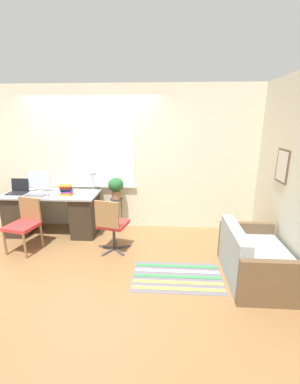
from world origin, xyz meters
name	(u,v)px	position (x,y,z in m)	size (l,w,h in m)	color
ground_plane	(86,242)	(0.00, 0.00, 0.00)	(14.00, 14.00, 0.00)	olive
wall_back_with_window	(94,159)	(0.01, 0.80, 1.35)	(9.00, 0.12, 2.70)	beige
wall_right_with_picture	(278,169)	(3.11, 0.00, 1.35)	(0.08, 9.00, 2.70)	beige
desk	(53,212)	(-0.71, 0.36, 0.41)	(1.71, 0.72, 0.78)	#9EA3A8
laptop	(18,190)	(-1.32, 0.35, 0.83)	(0.33, 0.27, 0.25)	black
monitor	(39,181)	(-0.95, 0.46, 0.98)	(0.41, 0.14, 0.39)	silver
keyboard	(35,195)	(-0.92, 0.20, 0.79)	(0.34, 0.13, 0.02)	slate
mouse	(49,195)	(-0.69, 0.23, 0.79)	(0.04, 0.06, 0.03)	slate
desk_lamp	(93,177)	(0.03, 0.57, 1.05)	(0.15, 0.15, 0.38)	#ADADB2
book_stack	(66,190)	(-0.39, 0.29, 0.87)	(0.23, 0.20, 0.18)	orange
desk_chair_wooden	(24,223)	(-0.89, -0.30, 0.47)	(0.52, 0.53, 0.85)	olive
office_chair_swivel	(112,224)	(0.54, -0.28, 0.48)	(0.55, 0.56, 0.90)	#47474C
couch_loveseat	(254,261)	(2.59, -0.89, 0.26)	(0.79, 1.18, 0.72)	#9EA8B2
plant_stand	(116,203)	(0.46, 0.58, 0.54)	(0.23, 0.23, 0.63)	#333338
potted_plant	(116,186)	(0.46, 0.58, 0.87)	(0.28, 0.28, 0.40)	#9E6B4C
floor_rug_striped	(177,277)	(1.57, -0.94, 0.00)	(1.22, 0.72, 0.01)	slate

